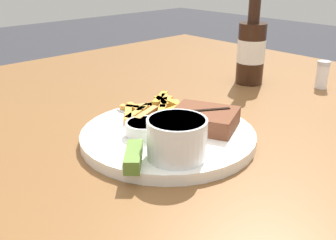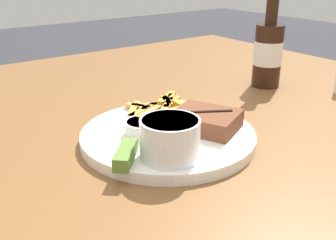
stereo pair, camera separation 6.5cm
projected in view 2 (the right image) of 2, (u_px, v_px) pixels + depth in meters
The scene contains 10 objects.
dining_table at pixel (168, 171), 0.69m from camera, with size 1.40×1.49×0.72m.
dinner_plate at pixel (168, 136), 0.66m from camera, with size 0.29×0.29×0.02m.
steak_portion at pixel (206, 120), 0.66m from camera, with size 0.13×0.12×0.03m.
fries_pile at pixel (159, 108), 0.73m from camera, with size 0.12×0.15×0.02m.
coleslaw_cup at pixel (170, 136), 0.56m from camera, with size 0.09×0.09×0.06m.
dipping_sauce_cup at pixel (143, 127), 0.64m from camera, with size 0.06×0.06×0.02m.
pickle_spear at pixel (126, 155), 0.56m from camera, with size 0.07×0.07×0.02m.
fork_utensil at pixel (143, 116), 0.71m from camera, with size 0.13×0.01×0.00m.
knife_utensil at pixel (182, 123), 0.68m from camera, with size 0.05×0.17×0.01m.
beer_bottle at pixel (268, 51), 0.92m from camera, with size 0.07×0.07×0.24m.
Camera 2 is at (0.48, -0.36, 1.00)m, focal length 42.00 mm.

